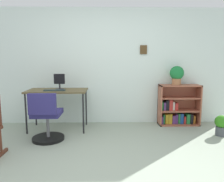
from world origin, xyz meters
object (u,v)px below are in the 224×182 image
office_chair (47,120)px  potted_plant_on_shelf (177,74)px  monitor (59,82)px  bookshelf_low (177,107)px  keyboard (54,90)px  potted_plant_floor (221,125)px  desk (57,93)px

office_chair → potted_plant_on_shelf: (2.35, 0.84, 0.68)m
monitor → bookshelf_low: bearing=5.2°
bookshelf_low → potted_plant_on_shelf: 0.67m
keyboard → office_chair: 0.65m
potted_plant_floor → keyboard: bearing=174.3°
office_chair → monitor: bearing=83.4°
desk → bookshelf_low: 2.40m
office_chair → potted_plant_floor: office_chair is taller
desk → potted_plant_floor: size_ratio=3.05×
keyboard → bookshelf_low: bearing=9.5°
desk → potted_plant_floor: (2.92, -0.42, -0.50)m
desk → office_chair: office_chair is taller
office_chair → potted_plant_floor: size_ratio=2.27×
keyboard → bookshelf_low: (2.39, 0.40, -0.41)m
potted_plant_on_shelf → keyboard: bearing=-171.5°
desk → keyboard: (-0.02, -0.12, 0.07)m
desk → potted_plant_on_shelf: (2.31, 0.22, 0.33)m
office_chair → potted_plant_floor: 2.97m
keyboard → potted_plant_floor: size_ratio=1.07×
monitor → keyboard: 0.24m
keyboard → potted_plant_floor: bearing=-5.7°
keyboard → potted_plant_on_shelf: size_ratio=1.02×
desk → monitor: size_ratio=3.71×
office_chair → potted_plant_floor: bearing=3.9°
potted_plant_on_shelf → desk: bearing=-174.5°
keyboard → potted_plant_floor: 3.01m
office_chair → bookshelf_low: bookshelf_low is taller
keyboard → potted_plant_floor: (2.94, -0.29, -0.57)m
desk → monitor: monitor is taller
monitor → office_chair: size_ratio=0.36×
monitor → office_chair: 0.88m
potted_plant_on_shelf → bookshelf_low: bearing=40.8°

